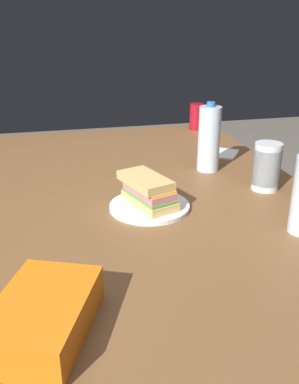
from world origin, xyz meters
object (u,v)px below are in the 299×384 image
(dining_table, at_px, (139,229))
(chip_bag, at_px, (43,316))
(plastic_cup_stack, at_px, (267,167))
(paper_plate, at_px, (150,206))
(water_bottle_tall, at_px, (209,139))
(sandwich, at_px, (148,191))
(soda_can_red, at_px, (196,117))

(dining_table, bearing_deg, chip_bag, 151.05)
(plastic_cup_stack, bearing_deg, paper_plate, 98.59)
(paper_plate, relative_size, water_bottle_tall, 0.95)
(sandwich, bearing_deg, chip_bag, 147.60)
(dining_table, distance_m, paper_plate, 0.09)
(chip_bag, bearing_deg, paper_plate, -10.12)
(dining_table, xyz_separation_m, paper_plate, (-0.03, -0.03, 0.09))
(sandwich, xyz_separation_m, plastic_cup_stack, (0.06, -0.39, 0.02))
(water_bottle_tall, bearing_deg, dining_table, 128.71)
(soda_can_red, relative_size, chip_bag, 0.53)
(sandwich, relative_size, soda_can_red, 1.63)
(dining_table, relative_size, water_bottle_tall, 7.43)
(soda_can_red, height_order, chip_bag, soda_can_red)
(paper_plate, bearing_deg, chip_bag, 147.17)
(chip_bag, distance_m, water_bottle_tall, 0.93)
(chip_bag, relative_size, plastic_cup_stack, 1.54)
(soda_can_red, xyz_separation_m, plastic_cup_stack, (-0.77, 0.04, 0.01))
(soda_can_red, bearing_deg, paper_plate, 152.77)
(dining_table, relative_size, chip_bag, 7.73)
(dining_table, bearing_deg, soda_can_red, -29.50)
(paper_plate, distance_m, soda_can_red, 0.93)
(soda_can_red, xyz_separation_m, water_bottle_tall, (-0.56, 0.15, 0.05))
(plastic_cup_stack, bearing_deg, chip_bag, 127.08)
(dining_table, xyz_separation_m, soda_can_red, (0.80, -0.45, 0.14))
(paper_plate, xyz_separation_m, plastic_cup_stack, (0.06, -0.39, 0.07))
(dining_table, distance_m, soda_can_red, 0.93)
(sandwich, distance_m, chip_bag, 0.54)
(sandwich, height_order, plastic_cup_stack, plastic_cup_stack)
(soda_can_red, distance_m, plastic_cup_stack, 0.77)
(paper_plate, relative_size, sandwich, 1.14)
(sandwich, relative_size, plastic_cup_stack, 1.34)
(chip_bag, bearing_deg, water_bottle_tall, -15.40)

